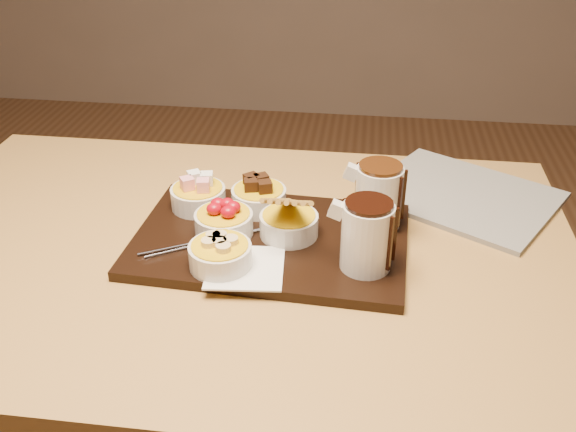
# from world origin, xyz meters

# --- Properties ---
(dining_table) EXTENTS (1.20, 0.80, 0.75)m
(dining_table) POSITION_xyz_m (0.00, 0.00, 0.65)
(dining_table) COLOR #AF8341
(dining_table) RESTS_ON ground
(serving_board) EXTENTS (0.47, 0.32, 0.02)m
(serving_board) POSITION_xyz_m (0.07, 0.01, 0.76)
(serving_board) COLOR black
(serving_board) RESTS_ON dining_table
(napkin) EXTENTS (0.13, 0.13, 0.00)m
(napkin) POSITION_xyz_m (0.05, -0.09, 0.77)
(napkin) COLOR white
(napkin) RESTS_ON serving_board
(bowl_marshmallows) EXTENTS (0.10, 0.10, 0.04)m
(bowl_marshmallows) POSITION_xyz_m (-0.07, 0.10, 0.79)
(bowl_marshmallows) COLOR silver
(bowl_marshmallows) RESTS_ON serving_board
(bowl_cake) EXTENTS (0.10, 0.10, 0.04)m
(bowl_cake) POSITION_xyz_m (0.04, 0.11, 0.79)
(bowl_cake) COLOR silver
(bowl_cake) RESTS_ON serving_board
(bowl_strawberries) EXTENTS (0.10, 0.10, 0.04)m
(bowl_strawberries) POSITION_xyz_m (-0.01, 0.01, 0.79)
(bowl_strawberries) COLOR silver
(bowl_strawberries) RESTS_ON serving_board
(bowl_biscotti) EXTENTS (0.10, 0.10, 0.04)m
(bowl_biscotti) POSITION_xyz_m (0.10, 0.02, 0.79)
(bowl_biscotti) COLOR silver
(bowl_biscotti) RESTS_ON serving_board
(bowl_bananas) EXTENTS (0.10, 0.10, 0.04)m
(bowl_bananas) POSITION_xyz_m (0.01, -0.08, 0.79)
(bowl_bananas) COLOR silver
(bowl_bananas) RESTS_ON serving_board
(pitcher_dark_chocolate) EXTENTS (0.08, 0.08, 0.11)m
(pitcher_dark_chocolate) POSITION_xyz_m (0.24, -0.06, 0.82)
(pitcher_dark_chocolate) COLOR silver
(pitcher_dark_chocolate) RESTS_ON serving_board
(pitcher_milk_chocolate) EXTENTS (0.08, 0.08, 0.11)m
(pitcher_milk_chocolate) POSITION_xyz_m (0.25, 0.07, 0.82)
(pitcher_milk_chocolate) COLOR silver
(pitcher_milk_chocolate) RESTS_ON serving_board
(fondue_skewers) EXTENTS (0.15, 0.24, 0.01)m
(fondue_skewers) POSITION_xyz_m (-0.02, -0.01, 0.77)
(fondue_skewers) COLOR silver
(fondue_skewers) RESTS_ON serving_board
(newspaper) EXTENTS (0.42, 0.40, 0.01)m
(newspaper) POSITION_xyz_m (0.42, 0.23, 0.76)
(newspaper) COLOR beige
(newspaper) RESTS_ON dining_table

